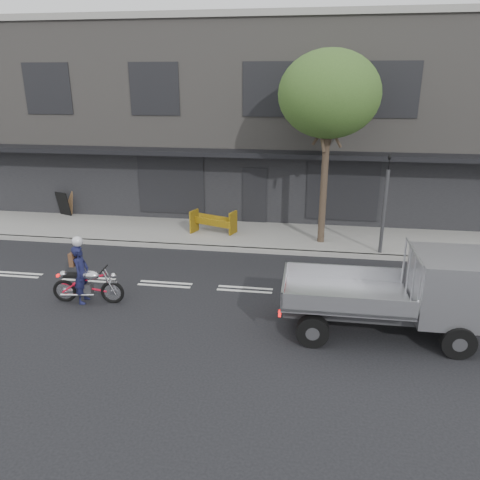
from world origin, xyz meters
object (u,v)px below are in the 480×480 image
at_px(street_tree, 329,95).
at_px(motorcycle, 88,284).
at_px(rider, 81,274).
at_px(flatbed_ute, 431,289).
at_px(sandwich_board, 63,204).
at_px(traffic_light_pole, 384,210).
at_px(construction_barrier, 212,223).

xyz_separation_m(street_tree, motorcycle, (-6.30, -5.62, -4.75)).
xyz_separation_m(street_tree, rider, (-6.45, -5.62, -4.47)).
bearing_deg(flatbed_ute, street_tree, 111.12).
relative_size(street_tree, sandwich_board, 6.51).
height_order(motorcycle, rider, rider).
distance_m(rider, sandwich_board, 8.70).
relative_size(street_tree, rider, 4.18).
height_order(traffic_light_pole, rider, traffic_light_pole).
relative_size(motorcycle, rider, 1.23).
bearing_deg(flatbed_ute, sandwich_board, 149.20).
bearing_deg(sandwich_board, street_tree, 11.14).
height_order(street_tree, flatbed_ute, street_tree).
height_order(construction_barrier, sandwich_board, sandwich_board).
distance_m(motorcycle, sandwich_board, 8.78).
distance_m(street_tree, rider, 9.65).
height_order(traffic_light_pole, motorcycle, traffic_light_pole).
distance_m(street_tree, construction_barrier, 6.20).
xyz_separation_m(motorcycle, sandwich_board, (-4.69, 7.42, 0.14)).
relative_size(traffic_light_pole, rider, 2.17).
distance_m(street_tree, traffic_light_pole, 4.23).
bearing_deg(construction_barrier, traffic_light_pole, -9.35).
bearing_deg(street_tree, rider, -138.93).
distance_m(motorcycle, flatbed_ute, 8.72).
xyz_separation_m(rider, construction_barrier, (2.38, 5.77, -0.20)).
distance_m(traffic_light_pole, construction_barrier, 6.24).
distance_m(street_tree, motorcycle, 9.69).
bearing_deg(rider, street_tree, -53.65).
bearing_deg(sandwich_board, motorcycle, -37.25).
relative_size(traffic_light_pole, construction_barrier, 2.15).
distance_m(street_tree, sandwich_board, 12.05).
bearing_deg(rider, traffic_light_pole, -65.27).
bearing_deg(motorcycle, street_tree, 37.02).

